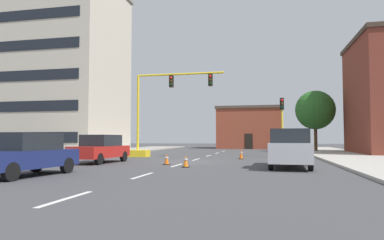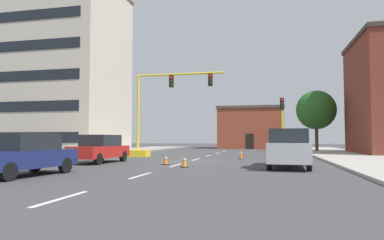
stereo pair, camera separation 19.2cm
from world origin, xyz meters
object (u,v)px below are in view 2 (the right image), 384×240
object	(u,v)px
tree_right_far	(316,110)
sedan_red_near_left	(100,148)
traffic_signal_gantry	(149,130)
traffic_cone_roadside_a	(241,154)
traffic_cone_roadside_b	(184,161)
traffic_light_pole_right	(282,114)
traffic_cone_roadside_c	(166,159)
pickup_truck_silver	(289,149)
sedan_navy_mid_left	(24,154)

from	to	relation	value
tree_right_far	sedan_red_near_left	bearing A→B (deg)	-126.83
traffic_signal_gantry	tree_right_far	distance (m)	20.30
traffic_cone_roadside_a	traffic_cone_roadside_b	xyz separation A→B (m)	(-2.34, -7.89, -0.03)
sedan_red_near_left	traffic_cone_roadside_b	size ratio (longest dim) A/B	7.04
traffic_light_pole_right	traffic_cone_roadside_b	distance (m)	12.76
tree_right_far	traffic_light_pole_right	bearing A→B (deg)	-109.34
traffic_signal_gantry	traffic_cone_roadside_c	distance (m)	8.90
sedan_red_near_left	traffic_signal_gantry	bearing A→B (deg)	84.58
pickup_truck_silver	sedan_navy_mid_left	xyz separation A→B (m)	(-10.70, -6.46, -0.09)
traffic_signal_gantry	traffic_cone_roadside_c	world-z (taller)	traffic_signal_gantry
traffic_signal_gantry	pickup_truck_silver	distance (m)	13.55
traffic_light_pole_right	traffic_cone_roadside_a	xyz separation A→B (m)	(-3.10, -3.19, -3.17)
tree_right_far	traffic_cone_roadside_b	distance (m)	25.23
traffic_light_pole_right	sedan_navy_mid_left	size ratio (longest dim) A/B	1.03
traffic_light_pole_right	pickup_truck_silver	world-z (taller)	traffic_light_pole_right
tree_right_far	traffic_signal_gantry	bearing A→B (deg)	-137.55
tree_right_far	pickup_truck_silver	xyz separation A→B (m)	(-4.25, -21.92, -3.72)
pickup_truck_silver	sedan_navy_mid_left	bearing A→B (deg)	-148.88
tree_right_far	traffic_cone_roadside_a	size ratio (longest dim) A/B	9.55
pickup_truck_silver	traffic_cone_roadside_a	xyz separation A→B (m)	(-3.00, 6.89, -0.62)
traffic_signal_gantry	traffic_cone_roadside_a	bearing A→B (deg)	-10.65
tree_right_far	sedan_navy_mid_left	distance (m)	32.30
sedan_navy_mid_left	traffic_cone_roadside_b	xyz separation A→B (m)	(5.35, 5.45, -0.57)
traffic_signal_gantry	pickup_truck_silver	world-z (taller)	traffic_signal_gantry
tree_right_far	traffic_cone_roadside_b	bearing A→B (deg)	-112.70
traffic_signal_gantry	traffic_light_pole_right	distance (m)	10.94
traffic_cone_roadside_a	traffic_cone_roadside_c	world-z (taller)	traffic_cone_roadside_a
sedan_red_near_left	traffic_cone_roadside_b	world-z (taller)	sedan_red_near_left
tree_right_far	traffic_cone_roadside_c	distance (m)	24.52
traffic_signal_gantry	sedan_red_near_left	size ratio (longest dim) A/B	1.76
tree_right_far	traffic_cone_roadside_c	xyz separation A→B (m)	(-11.07, -21.43, -4.38)
traffic_signal_gantry	tree_right_far	world-z (taller)	tree_right_far
sedan_navy_mid_left	pickup_truck_silver	bearing A→B (deg)	31.12
traffic_cone_roadside_a	traffic_signal_gantry	bearing A→B (deg)	169.35
traffic_signal_gantry	traffic_light_pole_right	world-z (taller)	traffic_signal_gantry
traffic_cone_roadside_b	traffic_cone_roadside_c	distance (m)	2.10
traffic_cone_roadside_a	traffic_cone_roadside_c	bearing A→B (deg)	-120.82
traffic_signal_gantry	tree_right_far	xyz separation A→B (m)	(14.87, 13.60, 2.51)
traffic_light_pole_right	sedan_navy_mid_left	world-z (taller)	traffic_light_pole_right
traffic_light_pole_right	traffic_cone_roadside_c	size ratio (longest dim) A/B	7.56
traffic_signal_gantry	sedan_red_near_left	bearing A→B (deg)	-95.42
traffic_light_pole_right	pickup_truck_silver	xyz separation A→B (m)	(-0.09, -10.09, -2.55)
pickup_truck_silver	traffic_cone_roadside_a	size ratio (longest dim) A/B	7.63
pickup_truck_silver	traffic_cone_roadside_b	size ratio (longest dim) A/B	8.41
traffic_cone_roadside_c	traffic_cone_roadside_a	bearing A→B (deg)	59.18
traffic_signal_gantry	pickup_truck_silver	bearing A→B (deg)	-38.09
sedan_red_near_left	traffic_cone_roadside_c	distance (m)	4.56
traffic_signal_gantry	sedan_navy_mid_left	world-z (taller)	traffic_signal_gantry
pickup_truck_silver	traffic_cone_roadside_c	distance (m)	6.87
traffic_cone_roadside_a	traffic_cone_roadside_b	bearing A→B (deg)	-106.51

